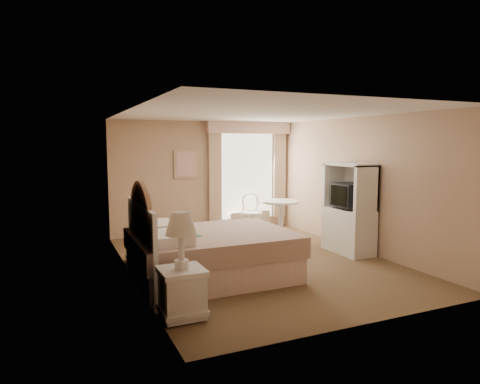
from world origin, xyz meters
name	(u,v)px	position (x,y,z in m)	size (l,w,h in m)	color
room	(258,189)	(0.00, 0.00, 1.25)	(4.21, 5.51, 2.51)	brown
window	(249,172)	(1.05, 2.65, 1.34)	(2.05, 0.22, 2.51)	white
framed_art	(186,164)	(-0.45, 2.71, 1.55)	(0.52, 0.04, 0.62)	tan
bed	(205,253)	(-1.11, -0.47, 0.39)	(2.32, 1.83, 1.62)	#E19F92
nightstand_near	(182,279)	(-1.84, -1.75, 0.46)	(0.51, 0.51, 1.23)	white
nightstand_far	(140,238)	(-1.84, 0.81, 0.42)	(0.45, 0.45, 1.10)	white
round_table	(281,214)	(1.20, 1.36, 0.55)	(0.77, 0.77, 0.82)	white
cafe_chair	(252,210)	(0.95, 2.26, 0.52)	(0.46, 0.46, 0.89)	white
armoire	(349,216)	(1.81, -0.09, 0.69)	(0.50, 1.00, 1.66)	white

